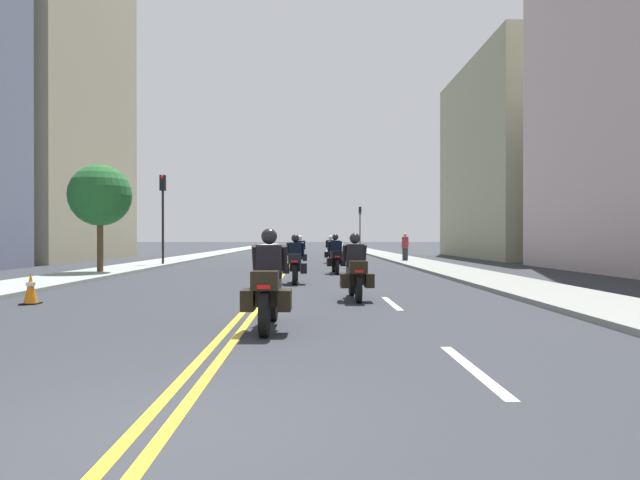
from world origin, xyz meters
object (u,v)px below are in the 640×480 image
Objects in this scene: motorcycle_2 at (295,263)px; traffic_light_far at (360,221)px; motorcycle_1 at (355,272)px; motorcycle_4 at (299,254)px; motorcycle_0 at (269,288)px; motorcycle_5 at (331,252)px; street_tree_0 at (100,196)px; pedestrian_0 at (405,247)px; motorcycle_3 at (336,258)px; traffic_cone_0 at (31,288)px; traffic_light_near at (163,203)px.

traffic_light_far is at bearing 81.90° from motorcycle_2.
motorcycle_1 is 13.70m from motorcycle_4.
motorcycle_0 is 1.05× the size of motorcycle_5.
motorcycle_0 is 17.66m from motorcycle_4.
motorcycle_5 reaches higher than motorcycle_1.
street_tree_0 reaches higher than motorcycle_2.
motorcycle_4 is 8.43m from pedestrian_0.
motorcycle_3 reaches higher than traffic_cone_0.
pedestrian_0 reaches higher than motorcycle_1.
motorcycle_4 is (0.12, 17.66, 0.01)m from motorcycle_0.
motorcycle_1 is 0.49× the size of street_tree_0.
traffic_light_near is at bearing -114.02° from traffic_light_far.
traffic_light_far is at bearing 83.24° from motorcycle_1.
motorcycle_1 is 44.49m from traffic_light_far.
traffic_cone_0 is 0.40× the size of pedestrian_0.
street_tree_0 reaches higher than motorcycle_1.
traffic_light_far is at bearing 68.83° from street_tree_0.
motorcycle_3 is (1.69, 13.38, -0.00)m from motorcycle_0.
motorcycle_1 is at bearing 139.71° from pedestrian_0.
traffic_light_near is at bearing 80.11° from pedestrian_0.
motorcycle_1 is 1.23× the size of pedestrian_0.
motorcycle_1 is 19.85m from pedestrian_0.
motorcycle_4 reaches higher than traffic_cone_0.
motorcycle_0 is 0.47× the size of traffic_light_far.
motorcycle_0 is at bearing -31.26° from traffic_cone_0.
traffic_cone_0 is at bearing -136.66° from motorcycle_2.
motorcycle_2 is 1.03× the size of motorcycle_5.
motorcycle_4 is at bearing 90.40° from motorcycle_0.
motorcycle_4 is 1.30× the size of pedestrian_0.
pedestrian_0 is at bearing 59.37° from traffic_cone_0.
motorcycle_0 is 1.02× the size of motorcycle_2.
pedestrian_0 is at bearing 43.62° from motorcycle_4.
motorcycle_1 is at bearing -60.18° from traffic_light_near.
traffic_cone_0 is at bearing -84.72° from traffic_light_near.
motorcycle_0 is 1.04× the size of motorcycle_1.
motorcycle_0 is 4.41m from motorcycle_1.
motorcycle_4 is 0.48× the size of traffic_light_far.
traffic_light_near reaches higher than motorcycle_3.
motorcycle_5 is at bearing 88.32° from motorcycle_1.
motorcycle_4 is 5.18m from motorcycle_5.
motorcycle_2 is (-1.56, 4.65, -0.01)m from motorcycle_1.
motorcycle_5 is at bearing 20.29° from traffic_light_near.
motorcycle_5 is (1.66, 13.85, -0.00)m from motorcycle_2.
motorcycle_0 is at bearing -95.19° from motorcycle_5.
motorcycle_3 is at bearing -91.43° from motorcycle_5.
motorcycle_4 is at bearing 30.80° from street_tree_0.
traffic_light_near reaches higher than street_tree_0.
pedestrian_0 is at bearing 62.39° from motorcycle_3.
traffic_light_far is at bearing 65.98° from traffic_light_near.
pedestrian_0 reaches higher than motorcycle_2.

